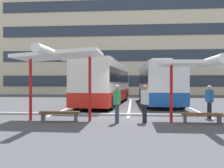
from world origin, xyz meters
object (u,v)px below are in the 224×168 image
Objects in this scene: waiting_shelter_0 at (58,57)px; waiting_shelter_1 at (203,65)px; coach_bus_1 at (158,84)px; bench_1 at (202,116)px; waiting_passenger_1 at (117,101)px; bench_0 at (60,114)px; waiting_passenger_0 at (145,101)px; waiting_passenger_2 at (209,99)px; coach_bus_0 at (106,83)px.

waiting_shelter_0 is 1.02× the size of waiting_shelter_1.
waiting_shelter_1 is at bearing -84.17° from coach_bus_1.
bench_1 is 1.05× the size of waiting_passenger_1.
bench_0 is at bearing 179.38° from bench_1.
waiting_passenger_0 is at bearing -98.85° from coach_bus_1.
waiting_shelter_1 is 2.43× the size of waiting_passenger_1.
waiting_shelter_1 reaches higher than waiting_passenger_2.
waiting_passenger_0 is at bearing -3.14° from bench_0.
coach_bus_0 is 4.34m from coach_bus_1.
coach_bus_0 is at bearing 106.31° from waiting_passenger_0.
bench_1 is (6.54, -0.07, -0.00)m from bench_0.
coach_bus_1 is 2.53× the size of waiting_shelter_0.
waiting_passenger_1 is at bearing -176.60° from waiting_shelter_1.
waiting_shelter_0 is at bearing 179.81° from waiting_shelter_1.
coach_bus_0 reaches higher than waiting_passenger_1.
waiting_passenger_1 is (-1.24, -0.22, 0.01)m from waiting_passenger_0.
waiting_shelter_1 reaches higher than bench_1.
waiting_shelter_1 is at bearing -1.86° from bench_0.
waiting_shelter_0 reaches higher than waiting_shelter_1.
waiting_passenger_2 is at bearing -52.15° from coach_bus_0.
waiting_passenger_2 is (3.31, 1.64, -0.02)m from waiting_passenger_0.
bench_0 is 4.05m from waiting_passenger_0.
coach_bus_1 reaches higher than waiting_passenger_1.
waiting_passenger_1 is (2.75, -0.25, -2.02)m from waiting_shelter_0.
waiting_shelter_0 is (-1.22, -9.44, 1.29)m from coach_bus_0.
bench_0 is (-1.22, -9.25, -1.39)m from coach_bus_0.
coach_bus_0 reaches higher than bench_1.
bench_0 is at bearing 90.00° from waiting_shelter_0.
waiting_passenger_2 is at bearing -77.90° from coach_bus_1.
waiting_passenger_0 is (3.99, -0.03, -2.03)m from waiting_shelter_0.
bench_0 is (-5.53, -9.68, -1.32)m from coach_bus_1.
waiting_passenger_1 is at bearing -105.35° from coach_bus_1.
bench_0 is at bearing -168.98° from waiting_passenger_2.
waiting_shelter_0 is 2.28× the size of bench_0.
waiting_passenger_2 is (6.08, -7.83, -0.76)m from coach_bus_0.
coach_bus_1 is 8.48m from waiting_passenger_2.
bench_1 is 1.06× the size of waiting_passenger_0.
coach_bus_1 reaches higher than waiting_shelter_1.
coach_bus_1 is 6.27× the size of waiting_passenger_1.
waiting_passenger_2 is (0.76, 1.63, -1.63)m from waiting_shelter_1.
coach_bus_1 is 6.33× the size of waiting_passenger_0.
waiting_shelter_0 is 2.69m from bench_0.
waiting_shelter_0 is at bearing -97.33° from coach_bus_0.
bench_0 is at bearing -97.48° from coach_bus_0.
coach_bus_0 reaches higher than coach_bus_1.
waiting_passenger_2 is at bearing 12.46° from waiting_shelter_0.
coach_bus_1 is 5.75× the size of bench_0.
waiting_shelter_1 reaches higher than waiting_passenger_0.
waiting_passenger_2 reaches higher than bench_0.
waiting_shelter_0 is at bearing -178.95° from bench_1.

